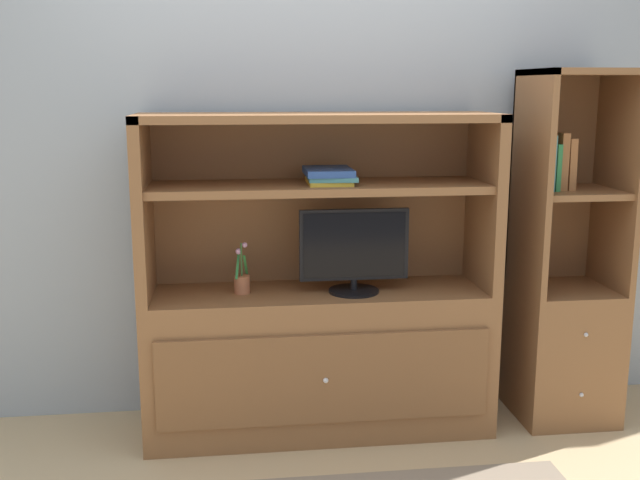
{
  "coord_description": "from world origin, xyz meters",
  "views": [
    {
      "loc": [
        -0.41,
        -2.91,
        1.61
      ],
      "look_at": [
        0.0,
        0.35,
        0.93
      ],
      "focal_mm": 41.76,
      "sensor_mm": 36.0,
      "label": 1
    }
  ],
  "objects_px": {
    "tv_monitor": "(354,251)",
    "upright_book_row": "(555,163)",
    "magazine_stack": "(329,175)",
    "potted_plant": "(242,281)",
    "bookshelf_tall": "(564,306)",
    "media_console": "(319,329)"
  },
  "relations": [
    {
      "from": "tv_monitor",
      "to": "media_console",
      "type": "bearing_deg",
      "value": 161.7
    },
    {
      "from": "upright_book_row",
      "to": "magazine_stack",
      "type": "bearing_deg",
      "value": 179.85
    },
    {
      "from": "media_console",
      "to": "upright_book_row",
      "type": "xyz_separation_m",
      "value": [
        1.11,
        -0.0,
        0.77
      ]
    },
    {
      "from": "potted_plant",
      "to": "upright_book_row",
      "type": "bearing_deg",
      "value": -0.05
    },
    {
      "from": "media_console",
      "to": "magazine_stack",
      "type": "relative_size",
      "value": 5.22
    },
    {
      "from": "tv_monitor",
      "to": "bookshelf_tall",
      "type": "height_order",
      "value": "bookshelf_tall"
    },
    {
      "from": "potted_plant",
      "to": "magazine_stack",
      "type": "height_order",
      "value": "magazine_stack"
    },
    {
      "from": "magazine_stack",
      "to": "bookshelf_tall",
      "type": "relative_size",
      "value": 0.18
    },
    {
      "from": "potted_plant",
      "to": "magazine_stack",
      "type": "xyz_separation_m",
      "value": [
        0.4,
        0.0,
        0.48
      ]
    },
    {
      "from": "tv_monitor",
      "to": "upright_book_row",
      "type": "xyz_separation_m",
      "value": [
        0.96,
        0.05,
        0.38
      ]
    },
    {
      "from": "upright_book_row",
      "to": "tv_monitor",
      "type": "bearing_deg",
      "value": -177.16
    },
    {
      "from": "potted_plant",
      "to": "bookshelf_tall",
      "type": "relative_size",
      "value": 0.14
    },
    {
      "from": "media_console",
      "to": "tv_monitor",
      "type": "xyz_separation_m",
      "value": [
        0.16,
        -0.05,
        0.38
      ]
    },
    {
      "from": "magazine_stack",
      "to": "upright_book_row",
      "type": "relative_size",
      "value": 1.16
    },
    {
      "from": "potted_plant",
      "to": "magazine_stack",
      "type": "bearing_deg",
      "value": 0.19
    },
    {
      "from": "media_console",
      "to": "tv_monitor",
      "type": "distance_m",
      "value": 0.42
    },
    {
      "from": "bookshelf_tall",
      "to": "upright_book_row",
      "type": "height_order",
      "value": "bookshelf_tall"
    },
    {
      "from": "bookshelf_tall",
      "to": "tv_monitor",
      "type": "bearing_deg",
      "value": -176.93
    },
    {
      "from": "tv_monitor",
      "to": "potted_plant",
      "type": "height_order",
      "value": "tv_monitor"
    },
    {
      "from": "media_console",
      "to": "tv_monitor",
      "type": "height_order",
      "value": "media_console"
    },
    {
      "from": "potted_plant",
      "to": "upright_book_row",
      "type": "height_order",
      "value": "upright_book_row"
    },
    {
      "from": "tv_monitor",
      "to": "magazine_stack",
      "type": "relative_size",
      "value": 1.62
    }
  ]
}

